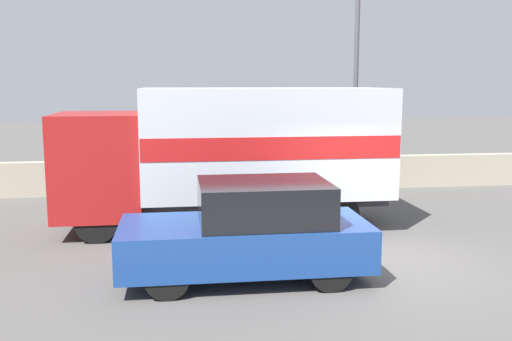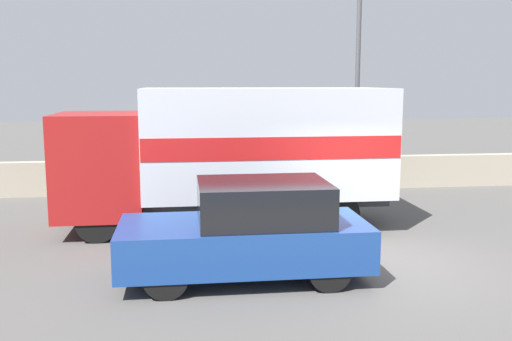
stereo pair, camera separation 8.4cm
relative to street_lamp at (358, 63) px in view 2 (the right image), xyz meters
The scene contains 5 objects.
ground_plane 7.85m from the street_lamp, 104.38° to the right, with size 80.00×80.00×0.00m, color #514F4C.
stone_wall_backdrop 3.83m from the street_lamp, 155.29° to the left, with size 60.00×0.35×1.01m.
street_lamp is the anchor object (origin of this frame).
box_truck 5.61m from the street_lamp, 138.07° to the right, with size 7.35×2.56×3.17m.
car_hatchback 8.62m from the street_lamp, 119.74° to the right, with size 4.16×1.84×1.66m.
Camera 2 is at (-3.39, -9.66, 3.31)m, focal length 40.00 mm.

